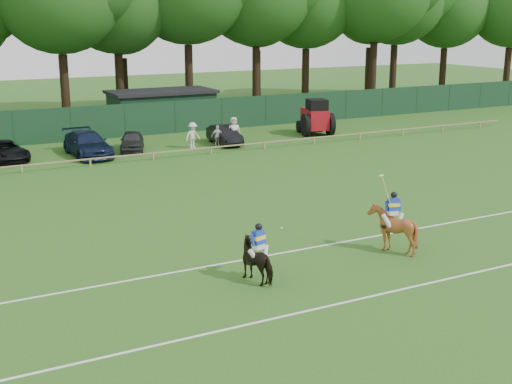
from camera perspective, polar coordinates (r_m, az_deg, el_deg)
ground at (r=27.48m, az=1.98°, el=-4.34°), size 160.00×160.00×0.00m
horse_dark at (r=23.55m, az=0.22°, el=-5.72°), size 1.22×1.88×1.46m
horse_chestnut at (r=26.86m, az=11.28°, el=-2.98°), size 1.94×2.06×1.86m
suv_black at (r=45.73m, az=-20.16°, el=3.22°), size 2.78×4.78×1.25m
sedan_navy at (r=45.76m, az=-13.86°, el=3.90°), size 2.42×5.51×1.58m
hatch_grey at (r=47.09m, az=-10.29°, el=4.21°), size 2.71×4.10×1.30m
estate_black at (r=48.60m, az=-2.63°, el=4.77°), size 1.69×4.13×1.33m
spectator_left at (r=47.18m, az=-5.30°, el=4.71°), size 1.29×0.94×1.80m
spectator_mid at (r=47.61m, az=-3.25°, el=4.67°), size 0.91×0.42×1.53m
spectator_right at (r=48.39m, az=-1.85°, el=5.11°), size 1.06×0.79×1.96m
rider_dark at (r=23.32m, az=0.25°, el=-4.15°), size 0.93×0.50×1.41m
rider_chestnut at (r=26.62m, az=11.37°, el=-1.33°), size 0.92×0.73×2.05m
polo_ball at (r=29.32m, az=2.13°, el=-3.03°), size 0.09×0.09×0.09m
pitch_lines at (r=24.69m, az=6.02°, el=-6.63°), size 60.00×5.10×0.01m
pitch_rail at (r=43.42m, az=-9.82°, el=3.10°), size 62.10×0.10×0.50m
perimeter_fence at (r=51.81m, az=-12.97°, el=5.67°), size 92.08×0.08×2.50m
utility_shed at (r=56.36m, az=-7.85°, el=6.89°), size 8.40×4.40×3.04m
tree_row at (r=60.15m, az=-13.04°, el=5.65°), size 96.00×12.00×21.00m
tractor at (r=52.70m, az=4.98°, el=6.18°), size 2.92×3.70×2.74m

